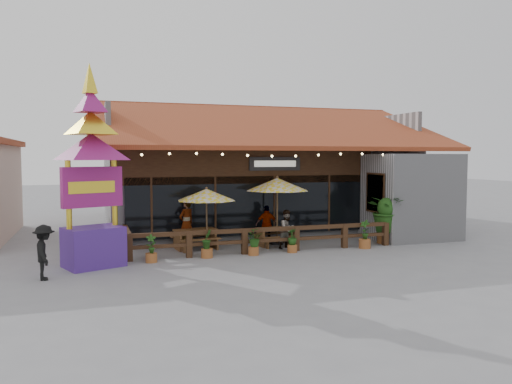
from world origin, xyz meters
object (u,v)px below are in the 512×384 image
object	(u,v)px
picnic_table_right	(275,233)
thai_sign_tower	(91,152)
umbrella_right	(277,185)
umbrella_left	(207,195)
tropical_plant	(385,211)
pedestrian	(44,252)
picnic_table_left	(195,236)

from	to	relation	value
picnic_table_right	thai_sign_tower	distance (m)	7.69
umbrella_right	picnic_table_right	size ratio (longest dim) A/B	1.70
umbrella_right	thai_sign_tower	bearing A→B (deg)	-164.15
umbrella_left	thai_sign_tower	xyz separation A→B (m)	(-4.01, -1.57, 1.56)
umbrella_left	tropical_plant	world-z (taller)	umbrella_left
umbrella_left	picnic_table_right	xyz separation A→B (m)	(2.78, 0.19, -1.59)
picnic_table_right	pedestrian	distance (m)	8.70
umbrella_right	picnic_table_right	distance (m)	1.92
picnic_table_left	picnic_table_right	world-z (taller)	picnic_table_left
umbrella_right	picnic_table_left	xyz separation A→B (m)	(-3.28, 0.03, -1.87)
umbrella_right	pedestrian	bearing A→B (deg)	-158.07
umbrella_left	umbrella_right	world-z (taller)	umbrella_right
picnic_table_right	tropical_plant	bearing A→B (deg)	-11.13
picnic_table_left	tropical_plant	size ratio (longest dim) A/B	0.77
picnic_table_left	picnic_table_right	bearing A→B (deg)	-4.43
umbrella_left	pedestrian	distance (m)	6.22
picnic_table_left	picnic_table_right	distance (m)	3.14
thai_sign_tower	pedestrian	distance (m)	3.42
picnic_table_left	tropical_plant	bearing A→B (deg)	-8.37
umbrella_right	tropical_plant	world-z (taller)	umbrella_right
picnic_table_right	thai_sign_tower	xyz separation A→B (m)	(-6.79, -1.76, 3.15)
umbrella_left	picnic_table_left	world-z (taller)	umbrella_left
picnic_table_right	umbrella_left	bearing A→B (deg)	-176.19
picnic_table_left	umbrella_right	bearing A→B (deg)	-0.50
umbrella_right	picnic_table_left	world-z (taller)	umbrella_right
umbrella_right	thai_sign_tower	xyz separation A→B (m)	(-6.95, -1.97, 1.24)
picnic_table_right	tropical_plant	size ratio (longest dim) A/B	0.70
tropical_plant	umbrella_right	bearing A→B (deg)	165.73
umbrella_left	picnic_table_left	size ratio (longest dim) A/B	1.55
thai_sign_tower	tropical_plant	xyz separation A→B (m)	(11.19, 0.90, -2.31)
picnic_table_left	thai_sign_tower	xyz separation A→B (m)	(-3.67, -2.00, 3.12)
umbrella_right	tropical_plant	bearing A→B (deg)	-14.27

